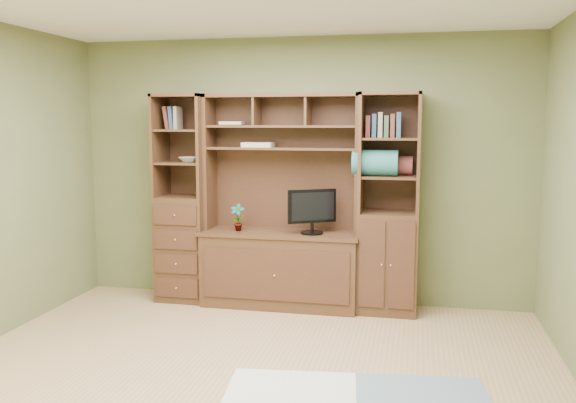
% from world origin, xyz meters
% --- Properties ---
extents(room, '(4.60, 4.10, 2.64)m').
position_xyz_m(room, '(0.00, 0.00, 1.30)').
color(room, tan).
rests_on(room, ground).
extents(center_hutch, '(1.54, 0.53, 2.05)m').
position_xyz_m(center_hutch, '(-0.14, 1.73, 1.02)').
color(center_hutch, '#452A18').
rests_on(center_hutch, ground).
extents(left_tower, '(0.50, 0.45, 2.05)m').
position_xyz_m(left_tower, '(-1.14, 1.77, 1.02)').
color(left_tower, '#452A18').
rests_on(left_tower, ground).
extents(right_tower, '(0.55, 0.45, 2.05)m').
position_xyz_m(right_tower, '(0.88, 1.77, 1.02)').
color(right_tower, '#452A18').
rests_on(right_tower, ground).
extents(monitor, '(0.52, 0.43, 0.58)m').
position_xyz_m(monitor, '(0.17, 1.70, 1.02)').
color(monitor, black).
rests_on(monitor, center_hutch).
extents(orchid, '(0.14, 0.09, 0.26)m').
position_xyz_m(orchid, '(-0.56, 1.70, 0.86)').
color(orchid, '#A06236').
rests_on(orchid, center_hutch).
extents(magazines, '(0.29, 0.21, 0.04)m').
position_xyz_m(magazines, '(-0.38, 1.82, 1.56)').
color(magazines, '#BBB09F').
rests_on(magazines, center_hutch).
extents(bowl, '(0.20, 0.20, 0.05)m').
position_xyz_m(bowl, '(-1.07, 1.77, 1.41)').
color(bowl, beige).
rests_on(bowl, left_tower).
extents(blanket_teal, '(0.41, 0.24, 0.24)m').
position_xyz_m(blanket_teal, '(0.75, 1.73, 1.41)').
color(blanket_teal, '#286965').
rests_on(blanket_teal, right_tower).
extents(blanket_red, '(0.32, 0.18, 0.18)m').
position_xyz_m(blanket_red, '(0.93, 1.85, 1.38)').
color(blanket_red, brown).
rests_on(blanket_red, right_tower).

